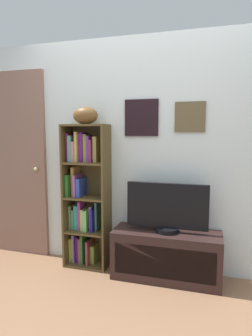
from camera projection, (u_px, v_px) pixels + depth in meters
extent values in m
cube|color=silver|center=(145.00, 155.00, 2.90)|extent=(4.80, 0.06, 2.33)
cube|color=black|center=(141.00, 118.00, 2.82)|extent=(0.33, 0.02, 0.36)
cube|color=gray|center=(141.00, 118.00, 2.82)|extent=(0.28, 0.01, 0.31)
cube|color=brown|center=(190.00, 117.00, 2.70)|extent=(0.28, 0.02, 0.28)
cube|color=tan|center=(190.00, 117.00, 2.69)|extent=(0.23, 0.01, 0.23)
cube|color=brown|center=(68.00, 195.00, 3.01)|extent=(0.02, 0.26, 1.47)
cube|color=brown|center=(107.00, 198.00, 2.89)|extent=(0.02, 0.26, 1.47)
cube|color=brown|center=(92.00, 194.00, 3.07)|extent=(0.45, 0.01, 1.47)
cube|color=brown|center=(88.00, 264.00, 3.04)|extent=(0.41, 0.25, 0.02)
cube|color=brown|center=(87.00, 231.00, 3.00)|extent=(0.41, 0.25, 0.02)
cube|color=brown|center=(87.00, 198.00, 2.95)|extent=(0.41, 0.25, 0.02)
cube|color=brown|center=(86.00, 163.00, 2.91)|extent=(0.41, 0.25, 0.02)
cube|color=brown|center=(86.00, 125.00, 2.87)|extent=(0.41, 0.25, 0.02)
cube|color=#8DA020|center=(73.00, 248.00, 3.11)|extent=(0.03, 0.16, 0.25)
cube|color=slate|center=(76.00, 247.00, 3.09)|extent=(0.03, 0.17, 0.30)
cube|color=#3D1157|center=(80.00, 248.00, 3.09)|extent=(0.03, 0.15, 0.27)
cube|color=brown|center=(82.00, 249.00, 3.08)|extent=(0.03, 0.17, 0.27)
cube|color=#2E5220|center=(85.00, 247.00, 3.05)|extent=(0.02, 0.19, 0.31)
cube|color=teal|center=(89.00, 250.00, 3.08)|extent=(0.03, 0.14, 0.23)
cube|color=brown|center=(90.00, 251.00, 3.03)|extent=(0.02, 0.21, 0.26)
cube|color=olive|center=(94.00, 253.00, 3.06)|extent=(0.04, 0.14, 0.19)
cube|color=olive|center=(73.00, 216.00, 3.08)|extent=(0.03, 0.15, 0.25)
cube|color=#438961|center=(75.00, 218.00, 3.07)|extent=(0.03, 0.15, 0.21)
cube|color=teal|center=(79.00, 216.00, 3.05)|extent=(0.04, 0.16, 0.26)
cube|color=#A83693|center=(82.00, 215.00, 3.04)|extent=(0.03, 0.16, 0.30)
cube|color=tan|center=(85.00, 219.00, 3.03)|extent=(0.03, 0.17, 0.22)
cube|color=#71C15D|center=(88.00, 219.00, 3.01)|extent=(0.04, 0.19, 0.22)
cube|color=#8F70AD|center=(93.00, 217.00, 3.02)|extent=(0.03, 0.14, 0.25)
cube|color=navy|center=(94.00, 219.00, 2.99)|extent=(0.03, 0.19, 0.24)
cube|color=#396D67|center=(98.00, 216.00, 3.00)|extent=(0.02, 0.14, 0.30)
cube|color=#22641F|center=(71.00, 185.00, 3.00)|extent=(0.03, 0.21, 0.22)
cube|color=#B5853E|center=(75.00, 181.00, 3.02)|extent=(0.03, 0.16, 0.30)
cube|color=#9D4B96|center=(78.00, 185.00, 2.99)|extent=(0.03, 0.20, 0.22)
cube|color=#2B46A8|center=(81.00, 187.00, 2.98)|extent=(0.04, 0.20, 0.19)
cube|color=#761851|center=(71.00, 147.00, 2.98)|extent=(0.03, 0.17, 0.29)
cube|color=#54907F|center=(73.00, 149.00, 2.96)|extent=(0.04, 0.20, 0.27)
cube|color=#B06E79|center=(77.00, 151.00, 2.95)|extent=(0.03, 0.20, 0.21)
cube|color=tan|center=(80.00, 147.00, 2.93)|extent=(0.03, 0.20, 0.30)
cube|color=#6A1A88|center=(84.00, 147.00, 2.94)|extent=(0.04, 0.16, 0.29)
cube|color=olive|center=(88.00, 148.00, 2.93)|extent=(0.03, 0.16, 0.28)
cube|color=#782C8C|center=(90.00, 149.00, 2.92)|extent=(0.03, 0.17, 0.26)
cube|color=#76285A|center=(93.00, 151.00, 2.91)|extent=(0.03, 0.18, 0.23)
cube|color=#A89244|center=(97.00, 149.00, 2.91)|extent=(0.04, 0.16, 0.26)
ellipsoid|color=brown|center=(85.00, 116.00, 2.85)|extent=(0.26, 0.17, 0.17)
cube|color=black|center=(166.00, 255.00, 2.74)|extent=(1.01, 0.37, 0.46)
cube|color=black|center=(163.00, 263.00, 2.57)|extent=(0.91, 0.01, 0.29)
cylinder|color=black|center=(167.00, 230.00, 2.71)|extent=(0.22, 0.22, 0.04)
cube|color=black|center=(167.00, 206.00, 2.68)|extent=(0.76, 0.04, 0.42)
cube|color=#B8CEF6|center=(167.00, 206.00, 2.67)|extent=(0.72, 0.01, 0.38)
cube|color=#815D50|center=(14.00, 164.00, 3.28)|extent=(0.81, 0.04, 2.06)
cube|color=brown|center=(12.00, 128.00, 3.21)|extent=(0.52, 0.01, 0.74)
cube|color=brown|center=(15.00, 203.00, 3.31)|extent=(0.52, 0.01, 0.74)
sphere|color=tan|center=(36.00, 169.00, 3.16)|extent=(0.04, 0.04, 0.04)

